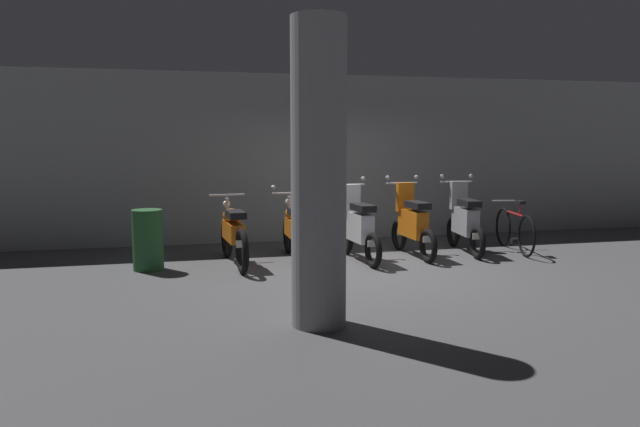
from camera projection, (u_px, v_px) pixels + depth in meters
ground_plane at (372, 270)px, 8.74m from camera, size 80.00×80.00×0.00m
back_wall at (325, 158)px, 11.38m from camera, size 16.00×0.30×3.08m
motorbike_slot_0 at (233, 233)px, 9.05m from camera, size 0.56×1.95×1.03m
motorbike_slot_1 at (295, 229)px, 9.35m from camera, size 0.59×1.95×1.15m
motorbike_slot_2 at (358, 227)px, 9.38m from camera, size 0.59×1.68×1.29m
motorbike_slot_3 at (412, 224)px, 9.75m from camera, size 0.59×1.68×1.29m
motorbike_slot_4 at (464, 221)px, 10.06m from camera, size 0.59×1.68×1.29m
bicycle at (514, 230)px, 10.16m from camera, size 0.50×1.71×0.89m
support_pillar at (319, 175)px, 5.97m from camera, size 0.56×0.56×3.08m
trash_bin at (148, 240)px, 8.70m from camera, size 0.44×0.44×0.88m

